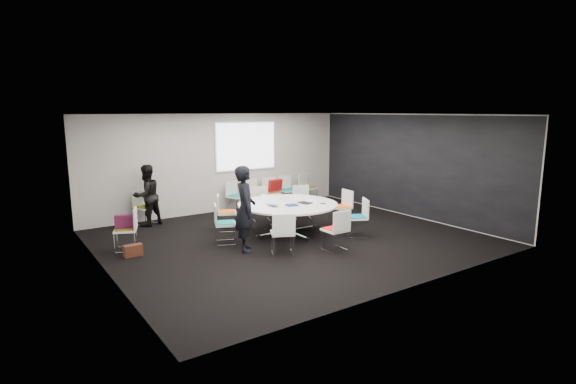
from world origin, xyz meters
TOP-DOWN VIEW (x-y plane):
  - room_shell at (0.09, 0.00)m, footprint 8.08×7.08m
  - conference_table at (0.19, 0.40)m, footprint 2.35×2.35m
  - projection_screen at (0.80, 3.46)m, footprint 1.90×0.03m
  - chair_ring_a at (1.81, 0.34)m, footprint 0.49×0.50m
  - chair_ring_b at (1.38, 1.43)m, footprint 0.60×0.59m
  - chair_ring_c at (0.33, 1.85)m, footprint 0.57×0.56m
  - chair_ring_d at (-0.89, 1.46)m, footprint 0.60×0.61m
  - chair_ring_e at (-1.42, 0.50)m, footprint 0.59×0.59m
  - chair_ring_f at (-0.78, -0.85)m, footprint 0.61×0.60m
  - chair_ring_g at (0.26, -1.27)m, footprint 0.46×0.45m
  - chair_ring_h at (1.39, -0.71)m, footprint 0.61×0.62m
  - chair_back_a at (0.28, 3.16)m, footprint 0.59×0.58m
  - chair_back_b at (0.86, 3.17)m, footprint 0.47×0.46m
  - chair_back_c at (1.45, 3.13)m, footprint 0.52×0.51m
  - chair_back_d at (2.06, 3.15)m, footprint 0.50×0.49m
  - chair_back_e at (2.85, 3.15)m, footprint 0.56×0.55m
  - chair_spare_left at (-3.33, 1.21)m, footprint 0.58×0.59m
  - chair_person_back at (-2.34, 3.16)m, footprint 0.60×0.60m
  - person_main at (-1.29, -0.21)m, footprint 0.66×0.77m
  - person_back at (-2.33, 3.00)m, footprint 0.91×0.80m
  - laptop at (-0.23, 0.34)m, footprint 0.24×0.35m
  - laptop_lid at (-0.32, 0.52)m, footprint 0.17×0.27m
  - notebook_black at (0.53, 0.18)m, footprint 0.28×0.34m
  - tablet_folio at (0.12, 0.13)m, footprint 0.30×0.25m
  - papers_right at (0.74, 0.74)m, footprint 0.36×0.36m
  - papers_front at (0.83, 0.37)m, footprint 0.34×0.28m
  - cup at (0.29, 0.78)m, footprint 0.08×0.08m
  - phone at (0.84, -0.11)m, footprint 0.15×0.08m
  - maroon_bag at (-3.35, 1.22)m, footprint 0.42×0.25m
  - brown_bag at (-3.35, 0.73)m, footprint 0.37×0.18m
  - red_jacket at (1.45, 2.90)m, footprint 0.45×0.18m

SIDE VIEW (x-z plane):
  - brown_bag at x=-3.35m, z-range 0.00..0.24m
  - chair_ring_a at x=1.81m, z-range -0.16..0.72m
  - chair_ring_b at x=1.38m, z-range -0.16..0.72m
  - chair_ring_c at x=0.33m, z-range -0.16..0.72m
  - chair_ring_d at x=-0.89m, z-range -0.16..0.72m
  - chair_ring_e at x=-1.42m, z-range -0.16..0.72m
  - chair_ring_f at x=-0.78m, z-range -0.16..0.72m
  - chair_ring_g at x=0.26m, z-range -0.16..0.72m
  - chair_ring_h at x=1.39m, z-range -0.16..0.72m
  - chair_back_a at x=0.28m, z-range -0.16..0.72m
  - chair_back_b at x=0.86m, z-range -0.16..0.72m
  - chair_back_c at x=1.45m, z-range -0.16..0.72m
  - chair_back_d at x=2.06m, z-range -0.16..0.72m
  - chair_back_e at x=2.85m, z-range -0.16..0.72m
  - chair_spare_left at x=-3.33m, z-range -0.16..0.72m
  - chair_person_back at x=-2.34m, z-range -0.16..0.72m
  - conference_table at x=0.19m, z-range 0.19..0.92m
  - maroon_bag at x=-3.35m, z-range 0.48..0.76m
  - red_jacket at x=1.45m, z-range 0.52..0.88m
  - papers_right at x=0.74m, z-range 0.73..0.73m
  - papers_front at x=0.83m, z-range 0.73..0.73m
  - phone at x=0.84m, z-range 0.73..0.74m
  - notebook_black at x=0.53m, z-range 0.73..0.75m
  - tablet_folio at x=0.12m, z-range 0.73..0.76m
  - laptop at x=-0.23m, z-range 0.73..0.76m
  - cup at x=0.29m, z-range 0.73..0.82m
  - person_back at x=-2.33m, z-range 0.00..1.56m
  - laptop_lid at x=-0.32m, z-range 0.75..0.97m
  - person_main at x=-1.29m, z-range 0.00..1.79m
  - room_shell at x=0.09m, z-range -0.04..2.84m
  - projection_screen at x=0.80m, z-range 1.17..2.53m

